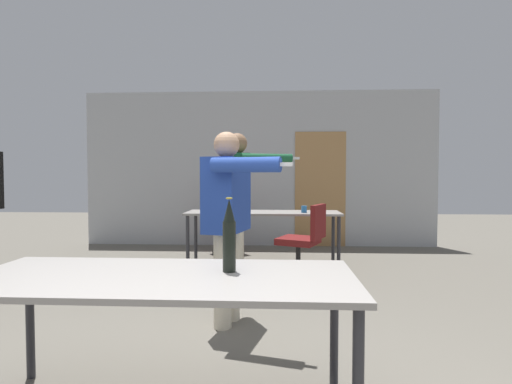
{
  "coord_description": "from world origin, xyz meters",
  "views": [
    {
      "loc": [
        0.33,
        -1.5,
        1.25
      ],
      "look_at": [
        0.12,
        2.4,
        1.1
      ],
      "focal_mm": 28.0,
      "sensor_mm": 36.0,
      "label": 1
    }
  ],
  "objects": [
    {
      "name": "office_chair_near_pushed",
      "position": [
        -0.51,
        4.94,
        0.41
      ],
      "size": [
        0.68,
        0.69,
        0.9
      ],
      "rotation": [
        0.0,
        0.0,
        3.86
      ],
      "color": "black",
      "rests_on": "ground_plane"
    },
    {
      "name": "person_near_casual",
      "position": [
        -0.08,
        1.83,
        0.97
      ],
      "size": [
        0.73,
        0.82,
        1.63
      ],
      "rotation": [
        0.0,
        0.0,
        -1.82
      ],
      "color": "beige",
      "rests_on": "ground_plane"
    },
    {
      "name": "person_center_tall",
      "position": [
        -0.12,
        3.08,
        1.07
      ],
      "size": [
        0.88,
        0.55,
        1.75
      ],
      "rotation": [
        0.0,
        0.0,
        -1.26
      ],
      "color": "beige",
      "rests_on": "ground_plane"
    },
    {
      "name": "conference_table_far",
      "position": [
        0.13,
        4.22,
        0.68
      ],
      "size": [
        2.2,
        0.67,
        0.74
      ],
      "color": "gray",
      "rests_on": "ground_plane"
    },
    {
      "name": "beer_bottle",
      "position": [
        0.08,
        0.6,
        0.93
      ],
      "size": [
        0.07,
        0.07,
        0.4
      ],
      "color": "black",
      "rests_on": "conference_table_near"
    },
    {
      "name": "office_chair_side_rolled",
      "position": [
        0.67,
        3.44,
        0.42
      ],
      "size": [
        0.66,
        0.62,
        0.91
      ],
      "rotation": [
        0.0,
        0.0,
        1.16
      ],
      "color": "black",
      "rests_on": "ground_plane"
    },
    {
      "name": "back_wall",
      "position": [
        0.03,
        5.74,
        1.38
      ],
      "size": [
        6.34,
        0.12,
        2.78
      ],
      "color": "#B2B5B7",
      "rests_on": "ground_plane"
    },
    {
      "name": "drink_cup",
      "position": [
        0.71,
        4.12,
        0.79
      ],
      "size": [
        0.08,
        0.08,
        0.09
      ],
      "color": "#2866A3",
      "rests_on": "conference_table_far"
    },
    {
      "name": "conference_table_near",
      "position": [
        -0.26,
        0.51,
        0.68
      ],
      "size": [
        1.99,
        0.82,
        0.74
      ],
      "color": "gray",
      "rests_on": "ground_plane"
    }
  ]
}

